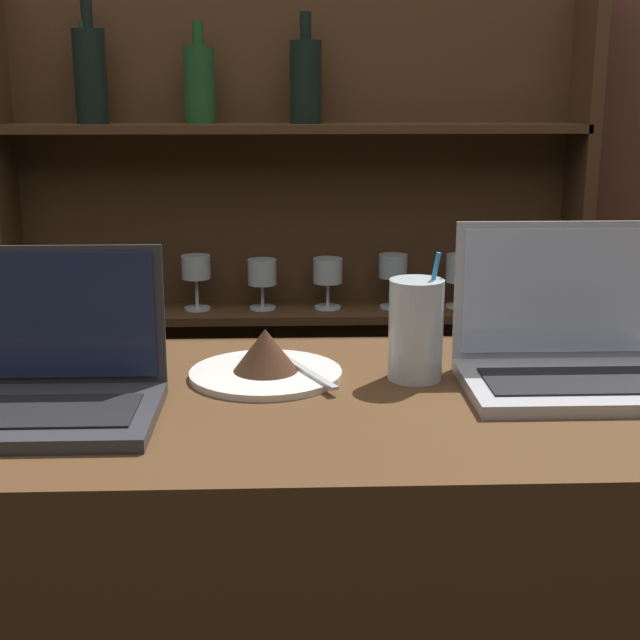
% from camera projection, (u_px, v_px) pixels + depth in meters
% --- Properties ---
extents(back_wall, '(7.00, 0.06, 2.70)m').
position_uv_depth(back_wall, '(269.00, 153.00, 2.20)').
color(back_wall, brown).
rests_on(back_wall, ground_plane).
extents(back_shelf, '(1.39, 0.18, 1.77)m').
position_uv_depth(back_shelf, '(290.00, 323.00, 2.23)').
color(back_shelf, '#472D19').
rests_on(back_shelf, ground_plane).
extents(laptop_near, '(0.32, 0.22, 0.21)m').
position_uv_depth(laptop_near, '(36.00, 380.00, 1.16)').
color(laptop_near, '#333338').
rests_on(laptop_near, bar_counter).
extents(laptop_far, '(0.34, 0.22, 0.23)m').
position_uv_depth(laptop_far, '(580.00, 350.00, 1.28)').
color(laptop_far, '#ADADB2').
rests_on(laptop_far, bar_counter).
extents(cake_plate, '(0.23, 0.23, 0.07)m').
position_uv_depth(cake_plate, '(266.00, 361.00, 1.31)').
color(cake_plate, silver).
rests_on(cake_plate, bar_counter).
extents(water_glass, '(0.08, 0.08, 0.19)m').
position_uv_depth(water_glass, '(416.00, 330.00, 1.29)').
color(water_glass, silver).
rests_on(water_glass, bar_counter).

